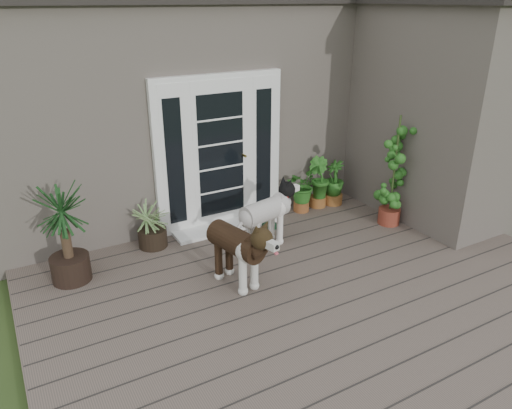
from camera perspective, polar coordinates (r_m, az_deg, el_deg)
deck at (r=5.65m, az=7.78°, el=-10.53°), size 6.20×4.60×0.12m
house_main at (r=8.61m, az=-9.16°, el=12.03°), size 7.40×4.00×3.10m
house_wing at (r=7.72m, az=21.04°, el=9.52°), size 1.60×2.40×3.10m
door_unit at (r=6.78m, az=-4.30°, el=6.15°), size 1.90×0.14×2.15m
door_step at (r=7.00m, az=-3.34°, el=-2.51°), size 1.60×0.40×0.05m
brindle_dog at (r=5.49m, az=-2.36°, el=-5.74°), size 0.61×1.02×0.80m
white_dog at (r=6.32m, az=1.05°, el=-1.89°), size 0.97×0.58×0.75m
spider_plant at (r=6.48m, az=-12.23°, el=-2.16°), size 0.80×0.80×0.67m
yucca at (r=5.87m, az=-21.63°, el=-3.15°), size 1.07×1.07×1.23m
herb_a at (r=7.44m, az=5.42°, el=1.49°), size 0.70×0.70×0.63m
herb_b at (r=7.66m, az=7.32°, el=1.83°), size 0.46×0.46×0.58m
herb_c at (r=7.79m, az=9.15°, el=2.10°), size 0.39×0.39×0.58m
sapling at (r=7.08m, az=16.02°, el=3.97°), size 0.64×0.64×1.66m
clog_left at (r=7.02m, az=1.73°, el=-2.17°), size 0.22×0.35×0.10m
clog_right at (r=7.00m, az=1.27°, el=-2.33°), size 0.12×0.26×0.08m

